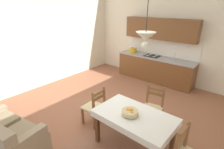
{
  "coord_description": "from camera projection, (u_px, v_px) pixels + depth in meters",
  "views": [
    {
      "loc": [
        2.55,
        -2.85,
        2.6
      ],
      "look_at": [
        0.01,
        0.16,
        1.04
      ],
      "focal_mm": 28.12,
      "sensor_mm": 36.0,
      "label": 1
    }
  ],
  "objects": [
    {
      "name": "ground_plane",
      "position": [
        108.0,
        115.0,
        4.54
      ],
      "size": [
        6.26,
        6.66,
        0.1
      ],
      "primitive_type": "cube",
      "color": "#935B42"
    },
    {
      "name": "dining_chair_kitchen_side",
      "position": [
        152.0,
        108.0,
        3.96
      ],
      "size": [
        0.48,
        0.48,
        0.93
      ],
      "color": "#D1BC89",
      "rests_on": "ground_plane"
    },
    {
      "name": "kitchen_cabinetry",
      "position": [
        156.0,
        58.0,
        6.24
      ],
      "size": [
        2.78,
        0.63,
        2.2
      ],
      "color": "brown",
      "rests_on": "ground_plane"
    },
    {
      "name": "wall_back",
      "position": [
        167.0,
        22.0,
        5.95
      ],
      "size": [
        6.26,
        0.12,
        4.15
      ],
      "primitive_type": "cube",
      "color": "silver",
      "rests_on": "ground_plane"
    },
    {
      "name": "dining_chair_tv_side",
      "position": [
        95.0,
        107.0,
        3.98
      ],
      "size": [
        0.44,
        0.44,
        0.93
      ],
      "color": "#D1BC89",
      "rests_on": "ground_plane"
    },
    {
      "name": "small_couch",
      "position": [
        7.0,
        136.0,
        3.31
      ],
      "size": [
        1.51,
        0.99,
        0.78
      ],
      "color": "gray",
      "rests_on": "ground_plane"
    },
    {
      "name": "pendant_lamp",
      "position": [
        146.0,
        37.0,
        2.75
      ],
      "size": [
        0.32,
        0.32,
        0.8
      ],
      "color": "black"
    },
    {
      "name": "fruit_bowl",
      "position": [
        130.0,
        112.0,
        3.14
      ],
      "size": [
        0.3,
        0.3,
        0.12
      ],
      "color": "tan",
      "rests_on": "dining_table"
    },
    {
      "name": "dining_table",
      "position": [
        134.0,
        121.0,
        3.23
      ],
      "size": [
        1.46,
        0.89,
        0.75
      ],
      "color": "#56331C",
      "rests_on": "ground_plane"
    },
    {
      "name": "wall_left",
      "position": [
        38.0,
        23.0,
        5.48
      ],
      "size": [
        0.12,
        6.66,
        4.15
      ],
      "primitive_type": "cube",
      "color": "silver",
      "rests_on": "ground_plane"
    }
  ]
}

